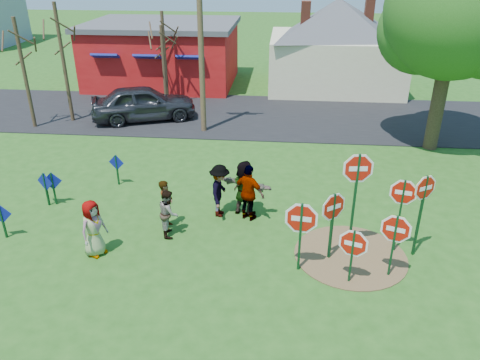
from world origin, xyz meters
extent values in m
plane|color=#225017|center=(0.00, 0.00, 0.00)|extent=(120.00, 120.00, 0.00)
cube|color=black|center=(0.00, 11.50, 0.02)|extent=(120.00, 7.50, 0.04)
cylinder|color=brown|center=(4.50, -1.00, 0.01)|extent=(3.20, 3.20, 0.03)
cube|color=#A01010|center=(-5.50, 18.00, 1.80)|extent=(9.00, 7.00, 3.60)
cube|color=#4C4C51|center=(-5.50, 18.00, 3.75)|extent=(9.40, 7.40, 0.30)
cube|color=navy|center=(-8.00, 14.40, 2.40)|extent=(1.60, 0.78, 0.45)
cube|color=navy|center=(-5.50, 14.40, 2.40)|extent=(1.60, 0.78, 0.45)
cube|color=navy|center=(-3.00, 14.40, 2.40)|extent=(1.60, 0.78, 0.45)
cube|color=beige|center=(5.50, 18.00, 1.60)|extent=(8.00, 7.00, 3.20)
cube|color=brown|center=(3.50, 17.00, 4.60)|extent=(0.55, 0.55, 1.40)
cube|color=brown|center=(7.50, 19.00, 4.60)|extent=(0.55, 0.55, 1.40)
cube|color=#103E1F|center=(3.00, -1.76, 1.02)|extent=(0.07, 0.09, 2.04)
cylinder|color=white|center=(3.00, -1.76, 1.61)|extent=(1.18, 0.15, 1.19)
cylinder|color=#AD1408|center=(3.00, -1.76, 1.61)|extent=(1.02, 0.14, 1.02)
cube|color=white|center=(3.00, -1.76, 1.61)|extent=(0.52, 0.07, 0.15)
cube|color=#103E1F|center=(4.46, -0.79, 1.54)|extent=(0.07, 0.08, 3.07)
cylinder|color=white|center=(4.46, -0.79, 2.66)|extent=(1.13, 0.15, 1.13)
cylinder|color=#AD1408|center=(4.46, -0.79, 2.66)|extent=(0.97, 0.13, 0.98)
cube|color=white|center=(4.46, -0.79, 2.66)|extent=(0.50, 0.06, 0.14)
cylinder|color=gold|center=(4.46, -0.79, 2.66)|extent=(1.13, 0.14, 1.13)
cube|color=#103E1F|center=(5.79, -0.61, 1.14)|extent=(0.07, 0.08, 2.28)
cylinder|color=white|center=(5.79, -0.61, 1.91)|extent=(0.99, 0.24, 1.01)
cylinder|color=#AD1408|center=(5.79, -0.61, 1.91)|extent=(0.86, 0.21, 0.87)
cube|color=white|center=(5.79, -0.61, 1.91)|extent=(0.44, 0.10, 0.13)
cube|color=#103E1F|center=(6.29, -0.76, 1.25)|extent=(0.08, 0.08, 2.51)
cylinder|color=white|center=(6.29, -0.76, 2.15)|extent=(0.84, 0.51, 0.97)
cylinder|color=#AD1408|center=(6.29, -0.76, 2.15)|extent=(0.73, 0.44, 0.84)
cube|color=white|center=(6.29, -0.76, 2.15)|extent=(0.37, 0.22, 0.12)
cylinder|color=gold|center=(6.29, -0.76, 2.15)|extent=(0.84, 0.50, 0.97)
cube|color=#103E1F|center=(4.33, -2.18, 0.78)|extent=(0.07, 0.08, 1.57)
cylinder|color=white|center=(4.33, -2.18, 1.19)|extent=(0.98, 0.35, 1.02)
cylinder|color=#AD1408|center=(4.33, -2.18, 1.19)|extent=(0.84, 0.30, 0.88)
cube|color=white|center=(4.33, -2.18, 1.19)|extent=(0.43, 0.15, 0.13)
cube|color=#103E1F|center=(5.42, -1.81, 0.92)|extent=(0.08, 0.09, 1.84)
cylinder|color=white|center=(5.42, -1.81, 1.45)|extent=(1.01, 0.36, 1.06)
cylinder|color=#AD1408|center=(5.42, -1.81, 1.45)|extent=(0.87, 0.32, 0.91)
cube|color=white|center=(5.42, -1.81, 1.45)|extent=(0.44, 0.16, 0.13)
cylinder|color=gold|center=(5.42, -1.81, 1.45)|extent=(1.01, 0.36, 1.06)
cube|color=#103E1F|center=(3.87, -1.16, 1.03)|extent=(0.09, 0.09, 2.05)
cylinder|color=white|center=(3.87, -1.16, 1.66)|extent=(0.88, 0.66, 1.08)
cylinder|color=#AD1408|center=(3.87, -1.16, 1.66)|extent=(0.76, 0.57, 0.93)
cube|color=white|center=(3.87, -1.16, 1.66)|extent=(0.39, 0.29, 0.13)
cube|color=#103E1F|center=(-5.84, -1.01, 0.57)|extent=(0.05, 0.06, 1.13)
cube|color=navy|center=(-5.84, -1.01, 0.83)|extent=(0.65, 0.06, 0.65)
cube|color=#103E1F|center=(-5.48, 1.07, 0.60)|extent=(0.07, 0.08, 1.20)
cube|color=navy|center=(-5.48, 1.07, 0.88)|extent=(0.64, 0.27, 0.68)
cube|color=#103E1F|center=(-5.27, 1.16, 0.59)|extent=(0.06, 0.07, 1.19)
cube|color=navy|center=(-5.27, 1.16, 0.88)|extent=(0.64, 0.14, 0.64)
cube|color=#103E1F|center=(-3.61, 2.84, 0.59)|extent=(0.06, 0.07, 1.19)
cube|color=navy|center=(-3.61, 2.84, 0.90)|extent=(0.60, 0.13, 0.61)
imported|color=#3F4087|center=(-2.77, -1.58, 0.86)|extent=(0.86, 0.99, 1.71)
imported|color=#257864|center=(-1.08, 0.07, 0.81)|extent=(0.44, 0.62, 1.61)
imported|color=brown|center=(-0.91, -0.34, 0.75)|extent=(0.73, 0.84, 1.50)
imported|color=#343439|center=(0.48, 0.96, 0.90)|extent=(0.73, 1.19, 1.79)
imported|color=#472E5D|center=(1.44, 0.80, 0.95)|extent=(1.20, 0.94, 1.89)
imported|color=#1C5024|center=(1.27, 1.14, 0.94)|extent=(1.84, 1.12, 1.89)
imported|color=#2F2F34|center=(-4.70, 10.26, 0.93)|extent=(5.61, 3.78, 1.77)
cylinder|color=#4C3823|center=(-1.39, 8.92, 4.12)|extent=(0.26, 0.26, 8.25)
cylinder|color=#382819|center=(8.98, 7.72, 2.34)|extent=(0.60, 0.60, 4.68)
sphere|color=#1F5416|center=(8.98, 7.72, 5.85)|extent=(5.53, 5.53, 5.53)
sphere|color=#1F5416|center=(8.02, 8.57, 4.89)|extent=(3.61, 3.61, 3.61)
cylinder|color=#382819|center=(-8.38, 9.79, 2.90)|extent=(0.18, 0.18, 5.80)
cylinder|color=#382819|center=(-4.33, 13.71, 2.51)|extent=(0.18, 0.18, 5.01)
cylinder|color=#382819|center=(-9.86, 8.68, 2.62)|extent=(0.18, 0.18, 5.24)
cylinder|color=#382819|center=(-4.31, 13.30, 2.17)|extent=(0.18, 0.18, 4.34)
camera|label=1|loc=(2.41, -12.35, 7.83)|focal=35.00mm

